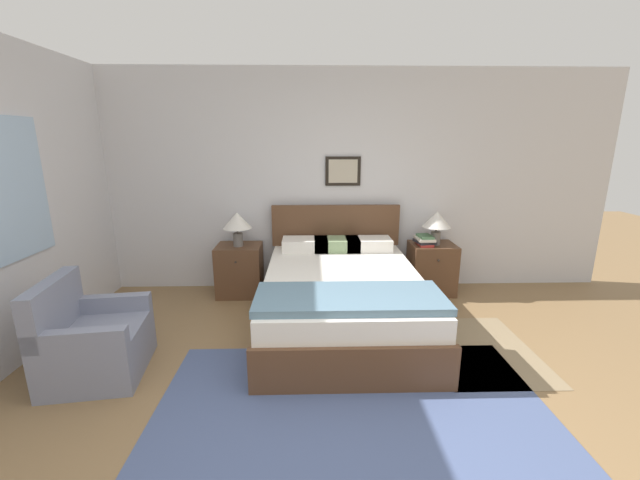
{
  "coord_description": "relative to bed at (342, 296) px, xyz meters",
  "views": [
    {
      "loc": [
        -0.04,
        -1.77,
        1.8
      ],
      "look_at": [
        0.05,
        1.61,
        0.93
      ],
      "focal_mm": 22.0,
      "sensor_mm": 36.0,
      "label": 1
    }
  ],
  "objects": [
    {
      "name": "ground_plane",
      "position": [
        -0.27,
        -1.81,
        -0.3
      ],
      "size": [
        16.0,
        16.0,
        0.0
      ],
      "primitive_type": "plane",
      "color": "olive"
    },
    {
      "name": "wall_back",
      "position": [
        -0.27,
        1.14,
        1.0
      ],
      "size": [
        7.23,
        0.09,
        2.6
      ],
      "color": "silver",
      "rests_on": "ground_plane"
    },
    {
      "name": "wall_left",
      "position": [
        -2.72,
        -0.38,
        1.0
      ],
      "size": [
        0.08,
        5.32,
        2.6
      ],
      "color": "silver",
      "rests_on": "ground_plane"
    },
    {
      "name": "area_rug_main",
      "position": [
        -0.03,
        -1.21,
        -0.3
      ],
      "size": [
        2.7,
        1.51,
        0.01
      ],
      "color": "#47567F",
      "rests_on": "ground_plane"
    },
    {
      "name": "area_rug_bedside",
      "position": [
        1.18,
        -0.51,
        -0.3
      ],
      "size": [
        0.89,
        1.22,
        0.01
      ],
      "color": "#897556",
      "rests_on": "ground_plane"
    },
    {
      "name": "bed",
      "position": [
        0.0,
        0.0,
        0.0
      ],
      "size": [
        1.53,
        2.16,
        1.04
      ],
      "color": "brown",
      "rests_on": "ground_plane"
    },
    {
      "name": "armchair",
      "position": [
        -2.01,
        -0.79,
        -0.03
      ],
      "size": [
        0.75,
        0.81,
        0.79
      ],
      "rotation": [
        0.0,
        0.0,
        -1.44
      ],
      "color": "gray",
      "rests_on": "ground_plane"
    },
    {
      "name": "nightstand_near_window",
      "position": [
        -1.14,
        0.84,
        -0.0
      ],
      "size": [
        0.52,
        0.46,
        0.6
      ],
      "color": "brown",
      "rests_on": "ground_plane"
    },
    {
      "name": "nightstand_by_door",
      "position": [
        1.14,
        0.84,
        -0.0
      ],
      "size": [
        0.52,
        0.46,
        0.6
      ],
      "color": "brown",
      "rests_on": "ground_plane"
    },
    {
      "name": "table_lamp_near_window",
      "position": [
        -1.14,
        0.81,
        0.58
      ],
      "size": [
        0.33,
        0.33,
        0.39
      ],
      "color": "slate",
      "rests_on": "nightstand_near_window"
    },
    {
      "name": "table_lamp_by_door",
      "position": [
        1.16,
        0.81,
        0.58
      ],
      "size": [
        0.33,
        0.33,
        0.39
      ],
      "color": "slate",
      "rests_on": "nightstand_by_door"
    },
    {
      "name": "book_thick_bottom",
      "position": [
        1.03,
        0.8,
        0.31
      ],
      "size": [
        0.16,
        0.25,
        0.03
      ],
      "rotation": [
        0.0,
        0.0,
        0.03
      ],
      "color": "#B7332D",
      "rests_on": "nightstand_by_door"
    },
    {
      "name": "book_hardcover_middle",
      "position": [
        1.03,
        0.8,
        0.34
      ],
      "size": [
        0.24,
        0.26,
        0.03
      ],
      "rotation": [
        0.0,
        0.0,
        0.2
      ],
      "color": "#232328",
      "rests_on": "book_thick_bottom"
    },
    {
      "name": "book_novel_upper",
      "position": [
        1.03,
        0.8,
        0.37
      ],
      "size": [
        0.19,
        0.25,
        0.03
      ],
      "rotation": [
        0.0,
        0.0,
        0.02
      ],
      "color": "silver",
      "rests_on": "book_hardcover_middle"
    },
    {
      "name": "book_slim_near_top",
      "position": [
        1.03,
        0.8,
        0.4
      ],
      "size": [
        0.16,
        0.24,
        0.03
      ],
      "rotation": [
        0.0,
        0.0,
        0.08
      ],
      "color": "#4C7551",
      "rests_on": "book_novel_upper"
    }
  ]
}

